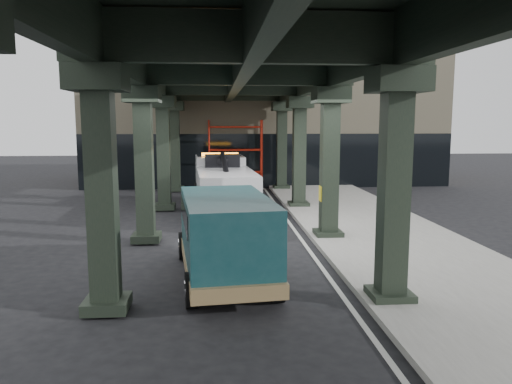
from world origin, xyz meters
name	(u,v)px	position (x,y,z in m)	size (l,w,h in m)	color
ground	(255,257)	(0.00, 0.00, 0.00)	(90.00, 90.00, 0.00)	black
sidewalk	(383,236)	(4.50, 2.00, 0.07)	(5.00, 40.00, 0.15)	gray
lane_stripe	(301,239)	(1.70, 2.00, 0.01)	(0.12, 38.00, 0.01)	silver
viaduct	(238,72)	(-0.40, 2.00, 5.46)	(7.40, 32.00, 6.40)	black
building	(261,120)	(2.00, 20.00, 4.00)	(22.00, 10.00, 8.00)	#C6B793
scaffolding	(235,153)	(0.00, 14.64, 2.11)	(3.08, 0.88, 4.00)	#B51D0E
tow_truck	(223,183)	(-0.82, 7.49, 1.27)	(2.75, 8.06, 2.60)	black
towed_van	(225,235)	(-0.92, -2.12, 1.16)	(2.59, 5.48, 2.15)	#11383D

